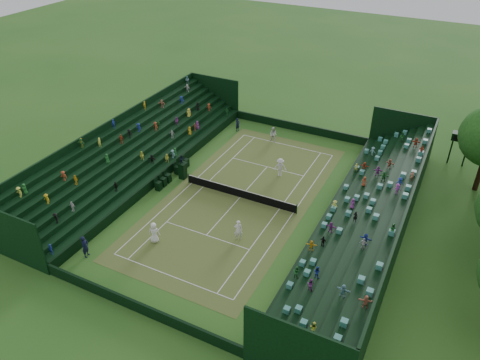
{
  "coord_description": "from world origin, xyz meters",
  "views": [
    {
      "loc": [
        16.72,
        -32.96,
        25.68
      ],
      "look_at": [
        0.0,
        0.0,
        2.0
      ],
      "focal_mm": 35.0,
      "sensor_mm": 36.0,
      "label": 1
    }
  ],
  "objects_px": {
    "tennis_net": "(240,193)",
    "player_far_west": "(273,134)",
    "umpire_chair": "(182,168)",
    "player_near_east": "(238,230)",
    "player_far_east": "(280,167)",
    "player_near_west": "(154,233)"
  },
  "relations": [
    {
      "from": "tennis_net",
      "to": "player_far_west",
      "type": "bearing_deg",
      "value": 98.41
    },
    {
      "from": "tennis_net",
      "to": "umpire_chair",
      "type": "bearing_deg",
      "value": 175.96
    },
    {
      "from": "tennis_net",
      "to": "umpire_chair",
      "type": "distance_m",
      "value": 6.84
    },
    {
      "from": "player_near_east",
      "to": "player_far_west",
      "type": "height_order",
      "value": "player_near_east"
    },
    {
      "from": "player_far_east",
      "to": "player_near_east",
      "type": "bearing_deg",
      "value": -109.59
    },
    {
      "from": "umpire_chair",
      "to": "player_near_east",
      "type": "bearing_deg",
      "value": -32.68
    },
    {
      "from": "umpire_chair",
      "to": "player_far_west",
      "type": "distance_m",
      "value": 12.62
    },
    {
      "from": "umpire_chair",
      "to": "player_far_east",
      "type": "height_order",
      "value": "umpire_chair"
    },
    {
      "from": "player_near_west",
      "to": "player_far_east",
      "type": "relative_size",
      "value": 0.96
    },
    {
      "from": "player_near_east",
      "to": "player_far_east",
      "type": "height_order",
      "value": "player_far_east"
    },
    {
      "from": "tennis_net",
      "to": "player_far_east",
      "type": "relative_size",
      "value": 5.82
    },
    {
      "from": "player_near_east",
      "to": "player_far_west",
      "type": "bearing_deg",
      "value": -105.95
    },
    {
      "from": "player_far_west",
      "to": "player_near_west",
      "type": "bearing_deg",
      "value": -84.83
    },
    {
      "from": "umpire_chair",
      "to": "player_far_east",
      "type": "relative_size",
      "value": 1.34
    },
    {
      "from": "tennis_net",
      "to": "player_near_east",
      "type": "relative_size",
      "value": 5.94
    },
    {
      "from": "tennis_net",
      "to": "player_near_east",
      "type": "height_order",
      "value": "player_near_east"
    },
    {
      "from": "umpire_chair",
      "to": "player_far_west",
      "type": "height_order",
      "value": "umpire_chair"
    },
    {
      "from": "umpire_chair",
      "to": "player_near_west",
      "type": "relative_size",
      "value": 1.39
    },
    {
      "from": "player_near_west",
      "to": "player_far_east",
      "type": "height_order",
      "value": "player_far_east"
    },
    {
      "from": "umpire_chair",
      "to": "player_far_east",
      "type": "bearing_deg",
      "value": 29.58
    },
    {
      "from": "player_far_west",
      "to": "tennis_net",
      "type": "bearing_deg",
      "value": -71.92
    },
    {
      "from": "player_near_east",
      "to": "player_far_east",
      "type": "relative_size",
      "value": 0.98
    }
  ]
}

